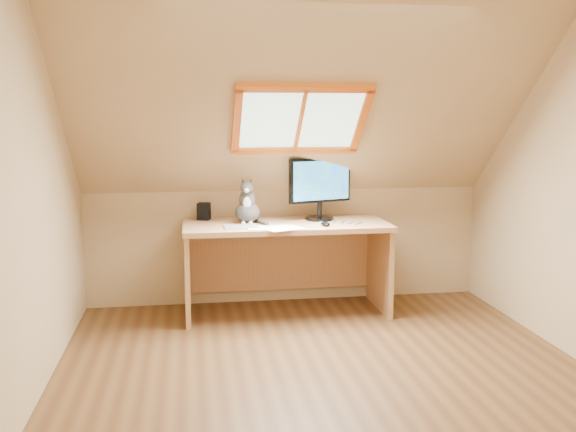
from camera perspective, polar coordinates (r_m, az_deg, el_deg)
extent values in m
plane|color=brown|center=(4.24, 3.50, -14.08)|extent=(3.50, 3.50, 0.00)
cube|color=tan|center=(2.27, 13.22, -2.99)|extent=(3.50, 0.02, 2.40)
cube|color=tan|center=(3.94, -22.06, 1.63)|extent=(0.02, 3.50, 2.40)
cube|color=tan|center=(5.74, -0.16, -2.64)|extent=(3.50, 0.02, 1.00)
cube|color=tan|center=(4.85, 1.22, 9.49)|extent=(3.50, 1.56, 1.41)
cube|color=#B2E0CC|center=(4.93, 1.06, 8.67)|extent=(0.90, 0.53, 0.48)
cube|color=#CD5A13|center=(4.93, 1.06, 8.67)|extent=(1.02, 0.64, 0.59)
cube|color=tan|center=(5.32, -0.20, -0.81)|extent=(1.69, 0.74, 0.04)
cube|color=tan|center=(5.35, -8.92, -5.11)|extent=(0.04, 0.67, 0.73)
cube|color=tan|center=(5.58, 8.15, -4.49)|extent=(0.04, 0.67, 0.73)
cube|color=tan|center=(5.73, -0.71, -4.04)|extent=(1.59, 0.03, 0.51)
cylinder|color=black|center=(5.46, 2.82, -0.22)|extent=(0.24, 0.24, 0.02)
cylinder|color=black|center=(5.45, 2.83, 0.57)|extent=(0.04, 0.04, 0.13)
cube|color=black|center=(5.42, 2.85, 3.20)|extent=(0.55, 0.21, 0.37)
cube|color=#1127C3|center=(5.39, 3.00, 3.17)|extent=(0.50, 0.17, 0.33)
ellipsoid|color=#494441|center=(5.30, -3.62, 0.34)|extent=(0.24, 0.27, 0.18)
ellipsoid|color=#494441|center=(5.27, -3.64, 1.41)|extent=(0.15, 0.15, 0.19)
ellipsoid|color=silver|center=(5.22, -3.67, 1.11)|extent=(0.07, 0.05, 0.11)
ellipsoid|color=#494441|center=(5.22, -3.68, 2.52)|extent=(0.12, 0.11, 0.10)
sphere|color=silver|center=(5.17, -3.70, 2.28)|extent=(0.04, 0.04, 0.04)
cone|color=#494441|center=(5.23, -4.04, 3.08)|extent=(0.06, 0.06, 0.06)
cone|color=#494441|center=(5.23, -3.30, 3.08)|extent=(0.06, 0.05, 0.06)
cube|color=black|center=(5.50, -7.49, 0.41)|extent=(0.12, 0.12, 0.14)
cube|color=#B2B2B7|center=(5.11, -4.21, -0.94)|extent=(0.27, 0.20, 0.01)
ellipsoid|color=black|center=(5.16, 3.34, -0.72)|extent=(0.09, 0.12, 0.03)
cube|color=white|center=(5.05, -0.81, -1.09)|extent=(0.33, 0.27, 0.00)
cube|color=white|center=(5.05, -0.81, -1.07)|extent=(0.32, 0.24, 0.00)
cube|color=white|center=(5.05, -0.81, -1.06)|extent=(0.35, 0.30, 0.00)
cube|color=white|center=(5.05, -0.82, -1.04)|extent=(0.34, 0.28, 0.00)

